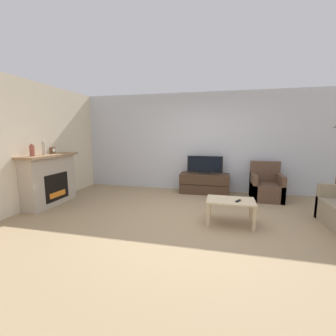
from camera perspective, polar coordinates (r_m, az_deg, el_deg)
ground_plane at (r=4.26m, az=6.21°, el=-13.31°), size 24.00×24.00×0.00m
wall_back at (r=6.32m, az=9.16°, el=6.42°), size 12.00×0.06×2.70m
wall_left at (r=5.57m, az=-31.97°, el=4.91°), size 0.06×12.00×2.70m
fireplace at (r=5.70m, az=-27.88°, el=-2.54°), size 0.49×1.41×1.14m
mantel_vase_left at (r=5.30m, az=-31.25°, el=3.85°), size 0.10×0.10×0.25m
mantel_vase_centre_left at (r=5.53m, az=-28.99°, el=4.44°), size 0.08×0.08×0.30m
mantel_clock at (r=5.72m, az=-27.28°, el=3.98°), size 0.08×0.11×0.15m
tv_stand at (r=6.14m, az=9.22°, el=-3.87°), size 1.29×0.51×0.53m
tv at (r=6.05m, az=9.33°, el=0.62°), size 0.93×0.18×0.47m
armchair at (r=6.00m, az=23.61°, el=-4.53°), size 0.70×0.76×0.90m
coffee_table at (r=4.15m, az=15.60°, el=-8.69°), size 0.82×0.53×0.44m
remote at (r=4.07m, az=17.41°, el=-7.96°), size 0.11×0.15×0.02m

